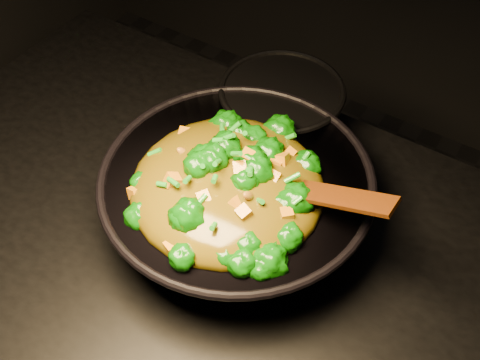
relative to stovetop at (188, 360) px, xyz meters
The scene contains 5 objects.
stovetop is the anchor object (origin of this frame).
wok 0.52m from the stovetop, 54.70° to the left, with size 0.43×0.43×0.12m, color black, non-canonical shape.
stir_fry 0.63m from the stovetop, 43.83° to the left, with size 0.30×0.30×0.10m, color #0D5A06, non-canonical shape.
spatula 0.65m from the stovetop, 27.00° to the left, with size 0.26×0.04×0.01m, color #3D1706.
back_pot 0.61m from the stovetop, 85.74° to the left, with size 0.22×0.22×0.13m, color black.
Camera 1 is at (0.41, -0.43, 1.73)m, focal length 45.00 mm.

